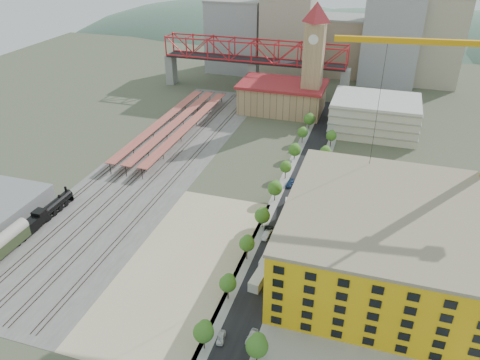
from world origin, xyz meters
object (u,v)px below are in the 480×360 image
(construction_building, at_px, (380,240))
(locomotive, at_px, (48,211))
(site_trailer_a, at_px, (261,276))
(site_trailer_d, at_px, (289,208))
(car_0, at_px, (221,338))
(site_trailer_b, at_px, (269,257))
(clock_tower, at_px, (314,50))
(site_trailer_c, at_px, (271,252))

(construction_building, xyz_separation_m, locomotive, (-92.00, -3.91, -7.22))
(locomotive, bearing_deg, site_trailer_a, -6.78)
(construction_building, distance_m, site_trailer_a, 29.65)
(locomotive, distance_m, site_trailer_d, 70.29)
(locomotive, distance_m, car_0, 68.96)
(site_trailer_b, bearing_deg, site_trailer_d, 94.40)
(site_trailer_a, height_order, car_0, site_trailer_a)
(site_trailer_b, xyz_separation_m, car_0, (-3.00, -28.02, -0.60))
(clock_tower, bearing_deg, site_trailer_a, -85.91)
(clock_tower, distance_m, site_trailer_c, 105.84)
(locomotive, height_order, site_trailer_d, locomotive)
(clock_tower, bearing_deg, site_trailer_b, -85.60)
(site_trailer_d, relative_size, car_0, 2.25)
(site_trailer_a, distance_m, site_trailer_c, 9.87)
(site_trailer_a, distance_m, site_trailer_b, 7.87)
(locomotive, xyz_separation_m, site_trailer_c, (66.00, 2.02, -1.02))
(site_trailer_a, distance_m, site_trailer_d, 32.01)
(clock_tower, relative_size, car_0, 13.53)
(clock_tower, relative_size, construction_building, 1.03)
(site_trailer_b, bearing_deg, construction_building, 12.90)
(locomotive, relative_size, site_trailer_a, 2.37)
(clock_tower, distance_m, site_trailer_a, 115.33)
(clock_tower, bearing_deg, site_trailer_d, -84.27)
(locomotive, bearing_deg, clock_tower, 60.83)
(site_trailer_c, xyz_separation_m, car_0, (-3.00, -30.01, -0.52))
(clock_tower, bearing_deg, construction_building, -71.22)
(construction_building, relative_size, car_0, 13.16)
(site_trailer_b, bearing_deg, clock_tower, 98.81)
(locomotive, bearing_deg, car_0, -23.96)
(site_trailer_a, xyz_separation_m, site_trailer_b, (0.00, 7.87, -0.11))
(site_trailer_c, bearing_deg, clock_tower, 97.29)
(clock_tower, relative_size, site_trailer_b, 5.69)
(construction_building, relative_size, site_trailer_d, 5.86)
(clock_tower, distance_m, locomotive, 121.91)
(clock_tower, xyz_separation_m, site_trailer_a, (8.00, -111.75, -27.34))
(car_0, bearing_deg, site_trailer_b, 75.92)
(site_trailer_c, bearing_deg, locomotive, -175.45)
(locomotive, relative_size, site_trailer_d, 2.72)
(construction_building, height_order, site_trailer_c, construction_building)
(clock_tower, height_order, construction_building, clock_tower)
(site_trailer_a, bearing_deg, site_trailer_d, 96.63)
(clock_tower, xyz_separation_m, locomotive, (-58.00, -103.91, -26.51))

